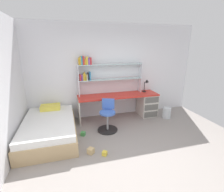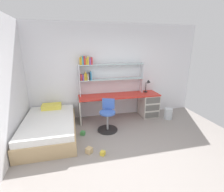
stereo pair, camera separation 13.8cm
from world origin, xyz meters
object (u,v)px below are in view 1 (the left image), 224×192
at_px(desk, 138,103).
at_px(bed_platform, 50,128).
at_px(swivel_chair, 108,118).
at_px(toy_block_green_0, 83,134).
at_px(toy_block_yellow_2, 105,153).
at_px(bookshelf_hutch, 101,72).
at_px(desk_lamp, 147,84).
at_px(toy_block_natural_1, 91,151).
at_px(waste_bin, 167,113).

height_order(desk, bed_platform, desk).
height_order(swivel_chair, toy_block_green_0, swivel_chair).
height_order(swivel_chair, toy_block_yellow_2, swivel_chair).
height_order(bookshelf_hutch, desk_lamp, bookshelf_hutch).
height_order(bed_platform, toy_block_yellow_2, bed_platform).
bearing_deg(desk, bookshelf_hutch, 170.75).
relative_size(desk_lamp, toy_block_natural_1, 3.30).
distance_m(waste_bin, toy_block_yellow_2, 2.56).
distance_m(bed_platform, waste_bin, 3.32).
bearing_deg(bookshelf_hutch, toy_block_natural_1, -109.13).
relative_size(swivel_chair, toy_block_natural_1, 6.94).
distance_m(bookshelf_hutch, desk_lamp, 1.48).
distance_m(waste_bin, toy_block_green_0, 2.58).
bearing_deg(desk, toy_block_green_0, -156.81).
distance_m(bed_platform, toy_block_green_0, 0.80).
distance_m(bed_platform, toy_block_yellow_2, 1.51).
bearing_deg(toy_block_yellow_2, toy_block_green_0, 110.59).
bearing_deg(swivel_chair, toy_block_green_0, -169.21).
height_order(desk, desk_lamp, desk_lamp).
relative_size(desk, waste_bin, 7.41).
xyz_separation_m(desk, desk_lamp, (0.29, 0.08, 0.56)).
relative_size(bed_platform, toy_block_yellow_2, 21.57).
relative_size(toy_block_green_0, toy_block_yellow_2, 1.10).
relative_size(bed_platform, toy_block_green_0, 19.57).
relative_size(swivel_chair, toy_block_green_0, 8.36).
xyz_separation_m(desk, waste_bin, (0.76, -0.40, -0.26)).
xyz_separation_m(desk_lamp, bed_platform, (-2.84, -0.71, -0.75)).
height_order(swivel_chair, toy_block_natural_1, swivel_chair).
relative_size(desk, bed_platform, 1.25).
bearing_deg(desk_lamp, toy_block_green_0, -157.82).
xyz_separation_m(desk_lamp, toy_block_natural_1, (-2.01, -1.60, -0.92)).
distance_m(bookshelf_hutch, toy_block_natural_1, 2.25).
height_order(bed_platform, toy_block_green_0, bed_platform).
bearing_deg(swivel_chair, desk_lamp, 26.88).
height_order(bed_platform, toy_block_natural_1, bed_platform).
relative_size(desk, swivel_chair, 2.93).
xyz_separation_m(swivel_chair, toy_block_natural_1, (-0.58, -0.87, -0.26)).
height_order(desk_lamp, swivel_chair, desk_lamp).
relative_size(desk_lamp, swivel_chair, 0.48).
bearing_deg(bookshelf_hutch, bed_platform, -150.42).
bearing_deg(toy_block_natural_1, toy_block_green_0, 95.80).
distance_m(toy_block_green_0, toy_block_yellow_2, 0.95).
xyz_separation_m(toy_block_green_0, toy_block_yellow_2, (0.33, -0.89, -0.00)).
relative_size(waste_bin, toy_block_green_0, 3.30).
bearing_deg(toy_block_yellow_2, bookshelf_hutch, 79.71).
distance_m(toy_block_green_0, toy_block_natural_1, 0.75).
distance_m(bookshelf_hutch, toy_block_green_0, 1.78).
relative_size(bookshelf_hutch, swivel_chair, 2.34).
xyz_separation_m(desk_lamp, swivel_chair, (-1.43, -0.72, -0.66)).
height_order(swivel_chair, waste_bin, swivel_chair).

